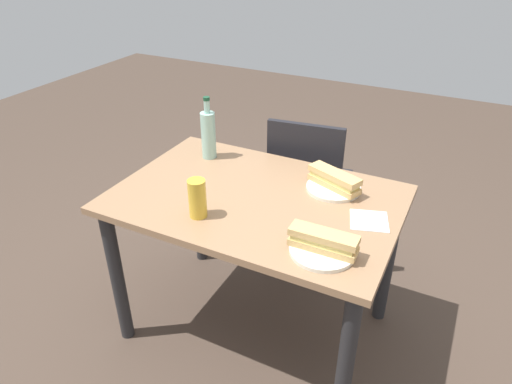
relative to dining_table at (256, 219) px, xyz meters
name	(u,v)px	position (x,y,z in m)	size (l,w,h in m)	color
ground_plane	(256,324)	(0.00, 0.00, -0.62)	(8.00, 8.00, 0.00)	#47382D
dining_table	(256,219)	(0.00, 0.00, 0.00)	(1.16, 0.78, 0.73)	#997251
chair_far	(307,183)	(0.01, 0.59, -0.11)	(0.45, 0.45, 0.88)	black
plate_near	(333,188)	(0.27, 0.19, 0.12)	(0.23, 0.23, 0.01)	silver
baguette_sandwich_near	(334,179)	(0.27, 0.19, 0.16)	(0.25, 0.16, 0.07)	tan
knife_near	(339,181)	(0.27, 0.25, 0.13)	(0.18, 0.06, 0.01)	silver
plate_far	(322,251)	(0.37, -0.23, 0.12)	(0.23, 0.23, 0.01)	silver
baguette_sandwich_far	(323,241)	(0.37, -0.23, 0.16)	(0.23, 0.07, 0.07)	tan
knife_far	(325,239)	(0.36, -0.18, 0.13)	(0.18, 0.05, 0.01)	silver
water_bottle	(208,134)	(-0.36, 0.23, 0.23)	(0.07, 0.07, 0.30)	#99C6B7
beer_glass	(197,198)	(-0.13, -0.23, 0.19)	(0.07, 0.07, 0.15)	gold
paper_napkin	(369,221)	(0.46, 0.03, 0.12)	(0.14, 0.14, 0.00)	white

